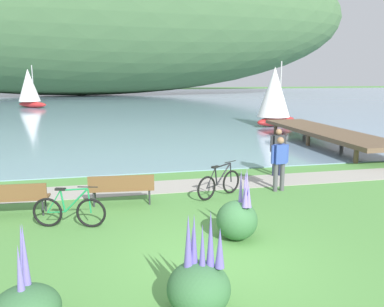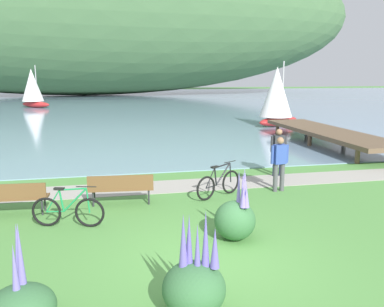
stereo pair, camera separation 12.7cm
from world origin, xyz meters
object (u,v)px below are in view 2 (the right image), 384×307
(park_bench_further_along, at_px, (11,196))
(bicycle_beside_path, at_px, (68,211))
(person_at_shoreline, at_px, (278,149))
(bicycle_leaning_near_bench, at_px, (219,184))
(sailboat_mid_bay, at_px, (32,88))
(person_on_the_grass, at_px, (279,161))
(park_bench_near_camera, at_px, (121,187))
(sailboat_nearest_to_shore, at_px, (277,96))

(park_bench_further_along, relative_size, bicycle_beside_path, 1.06)
(park_bench_further_along, bearing_deg, person_at_shoreline, 15.99)
(park_bench_further_along, height_order, bicycle_leaning_near_bench, bicycle_leaning_near_bench)
(sailboat_mid_bay, bearing_deg, bicycle_leaning_near_bench, -72.56)
(person_at_shoreline, distance_m, sailboat_mid_bay, 35.96)
(person_on_the_grass, height_order, sailboat_mid_bay, sailboat_mid_bay)
(bicycle_leaning_near_bench, xyz_separation_m, person_on_the_grass, (1.99, 0.18, 0.58))
(park_bench_near_camera, bearing_deg, bicycle_leaning_near_bench, 2.95)
(person_on_the_grass, bearing_deg, sailboat_mid_bay, 110.44)
(bicycle_leaning_near_bench, xyz_separation_m, sailboat_mid_bay, (-11.04, 35.14, 1.75))
(sailboat_mid_bay, bearing_deg, person_on_the_grass, -69.56)
(park_bench_near_camera, xyz_separation_m, sailboat_mid_bay, (-8.17, 35.29, 1.63))
(park_bench_further_along, distance_m, bicycle_beside_path, 1.87)
(sailboat_nearest_to_shore, bearing_deg, sailboat_mid_bay, 133.50)
(park_bench_further_along, xyz_separation_m, person_on_the_grass, (7.66, 0.64, 0.46))
(person_at_shoreline, xyz_separation_m, sailboat_mid_bay, (-13.77, 33.19, 1.17))
(person_on_the_grass, bearing_deg, sailboat_nearest_to_shore, 66.89)
(park_bench_further_along, bearing_deg, sailboat_nearest_to_shore, 47.70)
(park_bench_further_along, bearing_deg, bicycle_beside_path, -36.47)
(bicycle_leaning_near_bench, relative_size, person_at_shoreline, 0.91)
(park_bench_further_along, distance_m, person_on_the_grass, 7.70)
(park_bench_near_camera, xyz_separation_m, park_bench_further_along, (-2.80, -0.31, 0.00))
(bicycle_beside_path, bearing_deg, sailboat_mid_bay, 100.60)
(sailboat_nearest_to_shore, bearing_deg, park_bench_further_along, -132.30)
(bicycle_leaning_near_bench, bearing_deg, bicycle_beside_path, -159.38)
(park_bench_near_camera, relative_size, bicycle_leaning_near_bench, 1.17)
(park_bench_further_along, height_order, sailboat_mid_bay, sailboat_mid_bay)
(person_at_shoreline, bearing_deg, sailboat_mid_bay, 112.53)
(park_bench_further_along, bearing_deg, person_on_the_grass, 4.79)
(person_on_the_grass, bearing_deg, bicycle_beside_path, -164.11)
(park_bench_near_camera, height_order, park_bench_further_along, same)
(bicycle_leaning_near_bench, height_order, sailboat_mid_bay, sailboat_mid_bay)
(bicycle_beside_path, distance_m, person_on_the_grass, 6.43)
(bicycle_leaning_near_bench, distance_m, bicycle_beside_path, 4.45)
(park_bench_further_along, relative_size, sailboat_mid_bay, 0.41)
(bicycle_leaning_near_bench, bearing_deg, sailboat_nearest_to_shore, 60.95)
(person_at_shoreline, bearing_deg, person_on_the_grass, -112.85)
(sailboat_nearest_to_shore, bearing_deg, person_on_the_grass, -113.11)
(park_bench_near_camera, height_order, person_at_shoreline, person_at_shoreline)
(park_bench_near_camera, distance_m, sailboat_nearest_to_shore, 18.72)
(bicycle_beside_path, height_order, person_on_the_grass, person_on_the_grass)
(park_bench_near_camera, height_order, sailboat_nearest_to_shore, sailboat_nearest_to_shore)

